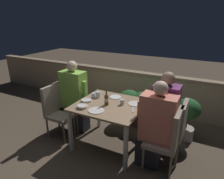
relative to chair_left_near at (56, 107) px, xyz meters
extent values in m
plane|color=brown|center=(0.99, 0.14, -0.55)|extent=(16.00, 16.00, 0.00)
cube|color=tan|center=(0.99, 1.71, -0.13)|extent=(9.00, 0.14, 0.84)
cube|color=#9E8466|center=(0.99, 1.71, 0.31)|extent=(9.00, 0.18, 0.04)
cube|color=#937556|center=(0.99, 0.14, 0.19)|extent=(1.04, 0.96, 0.03)
cube|color=silver|center=(0.52, -0.29, -0.19)|extent=(0.05, 0.05, 0.72)
cube|color=silver|center=(1.45, -0.29, -0.19)|extent=(0.05, 0.05, 0.72)
cube|color=silver|center=(0.52, 0.57, -0.19)|extent=(0.05, 0.05, 0.72)
cube|color=silver|center=(1.45, 0.57, -0.19)|extent=(0.05, 0.05, 0.72)
cube|color=brown|center=(1.22, 1.03, -0.41)|extent=(0.98, 0.36, 0.28)
ellipsoid|color=#235628|center=(0.95, 1.03, -0.08)|extent=(0.44, 0.47, 0.42)
ellipsoid|color=#235628|center=(1.22, 1.03, -0.08)|extent=(0.44, 0.47, 0.42)
ellipsoid|color=#235628|center=(1.49, 1.03, -0.08)|extent=(0.44, 0.47, 0.42)
cube|color=gray|center=(0.10, 0.00, -0.13)|extent=(0.43, 0.43, 0.05)
cube|color=gray|center=(-0.09, 0.00, 0.14)|extent=(0.06, 0.43, 0.49)
cylinder|color=#7F705B|center=(-0.08, -0.18, -0.35)|extent=(0.03, 0.03, 0.39)
cylinder|color=#7F705B|center=(0.29, -0.18, -0.35)|extent=(0.03, 0.03, 0.39)
cylinder|color=#7F705B|center=(-0.08, 0.18, -0.35)|extent=(0.03, 0.03, 0.39)
cylinder|color=#7F705B|center=(0.29, 0.18, -0.35)|extent=(0.03, 0.03, 0.39)
cube|color=gray|center=(0.08, 0.32, -0.13)|extent=(0.43, 0.43, 0.05)
cube|color=gray|center=(-0.11, 0.32, 0.14)|extent=(0.06, 0.43, 0.49)
cylinder|color=#7F705B|center=(-0.11, 0.13, -0.35)|extent=(0.03, 0.03, 0.39)
cylinder|color=#7F705B|center=(0.26, 0.13, -0.35)|extent=(0.03, 0.03, 0.39)
cylinder|color=#7F705B|center=(-0.11, 0.50, -0.35)|extent=(0.03, 0.03, 0.39)
cylinder|color=#7F705B|center=(0.26, 0.50, -0.35)|extent=(0.03, 0.03, 0.39)
cube|color=#282833|center=(0.25, 0.32, -0.33)|extent=(0.31, 0.23, 0.44)
cube|color=#8CCC4C|center=(0.15, 0.32, 0.24)|extent=(0.45, 0.26, 0.69)
cube|color=#8CCC4C|center=(0.40, 0.32, 0.32)|extent=(0.07, 0.07, 0.24)
sphere|color=beige|center=(0.15, 0.32, 0.68)|extent=(0.19, 0.19, 0.19)
cube|color=gray|center=(1.86, 0.00, -0.13)|extent=(0.43, 0.43, 0.05)
cube|color=gray|center=(2.05, 0.00, 0.14)|extent=(0.06, 0.43, 0.49)
cylinder|color=#7F705B|center=(1.67, -0.19, -0.35)|extent=(0.03, 0.03, 0.39)
cylinder|color=#7F705B|center=(2.04, -0.19, -0.35)|extent=(0.03, 0.03, 0.39)
cylinder|color=#7F705B|center=(1.67, 0.18, -0.35)|extent=(0.03, 0.03, 0.39)
cylinder|color=#7F705B|center=(2.04, 0.18, -0.35)|extent=(0.03, 0.03, 0.39)
cube|color=#282833|center=(1.69, 0.00, -0.33)|extent=(0.33, 0.23, 0.44)
cube|color=#E07A66|center=(1.79, 0.00, 0.22)|extent=(0.46, 0.26, 0.66)
cube|color=#E07A66|center=(1.54, 0.00, 0.30)|extent=(0.07, 0.07, 0.24)
sphere|color=beige|center=(1.79, 0.00, 0.65)|extent=(0.19, 0.19, 0.19)
cube|color=gray|center=(1.88, 0.28, -0.13)|extent=(0.43, 0.43, 0.05)
cube|color=gray|center=(2.07, 0.28, 0.14)|extent=(0.06, 0.43, 0.49)
cylinder|color=#7F705B|center=(1.70, 0.10, -0.35)|extent=(0.03, 0.03, 0.39)
cylinder|color=#7F705B|center=(2.07, 0.10, -0.35)|extent=(0.03, 0.03, 0.39)
cylinder|color=#7F705B|center=(1.70, 0.47, -0.35)|extent=(0.03, 0.03, 0.39)
cylinder|color=#7F705B|center=(2.07, 0.47, -0.35)|extent=(0.03, 0.03, 0.39)
cube|color=#282833|center=(1.71, 0.28, -0.33)|extent=(0.26, 0.23, 0.44)
cube|color=#6B2D66|center=(1.81, 0.28, 0.25)|extent=(0.37, 0.26, 0.71)
cube|color=#6B2D66|center=(1.56, 0.28, 0.33)|extent=(0.07, 0.07, 0.24)
sphere|color=#99755B|center=(1.81, 0.28, 0.70)|extent=(0.19, 0.19, 0.19)
cylinder|color=brown|center=(0.95, 0.10, 0.28)|extent=(0.06, 0.06, 0.15)
cylinder|color=beige|center=(0.95, 0.10, 0.29)|extent=(0.07, 0.07, 0.05)
cone|color=brown|center=(0.95, 0.10, 0.37)|extent=(0.06, 0.06, 0.03)
cylinder|color=brown|center=(0.95, 0.10, 0.42)|extent=(0.02, 0.02, 0.06)
cylinder|color=white|center=(0.94, 0.43, 0.21)|extent=(0.19, 0.19, 0.01)
cylinder|color=silver|center=(1.33, 0.33, 0.21)|extent=(0.21, 0.21, 0.01)
cylinder|color=silver|center=(0.92, -0.15, 0.21)|extent=(0.23, 0.23, 0.01)
cylinder|color=beige|center=(0.68, -0.16, 0.22)|extent=(0.16, 0.16, 0.04)
torus|color=beige|center=(0.68, -0.16, 0.24)|extent=(0.16, 0.16, 0.01)
cylinder|color=beige|center=(0.60, 0.06, 0.22)|extent=(0.17, 0.17, 0.03)
torus|color=beige|center=(0.60, 0.06, 0.23)|extent=(0.17, 0.17, 0.01)
cylinder|color=silver|center=(0.68, 0.30, 0.25)|extent=(0.07, 0.07, 0.10)
cylinder|color=silver|center=(1.16, 0.22, 0.25)|extent=(0.07, 0.07, 0.08)
cylinder|color=silver|center=(0.61, 0.25, 0.24)|extent=(0.06, 0.06, 0.08)
cube|color=silver|center=(1.38, 0.12, 0.21)|extent=(0.08, 0.16, 0.01)
cube|color=silver|center=(0.64, 0.46, 0.21)|extent=(0.06, 0.17, 0.01)
cylinder|color=#B2A899|center=(2.07, 0.90, -0.44)|extent=(0.29, 0.29, 0.22)
cylinder|color=#47331E|center=(2.07, 0.90, -0.23)|extent=(0.03, 0.03, 0.20)
ellipsoid|color=#235628|center=(2.07, 0.90, 0.03)|extent=(0.40, 0.40, 0.36)
camera|label=1|loc=(2.32, -2.37, 1.50)|focal=32.00mm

